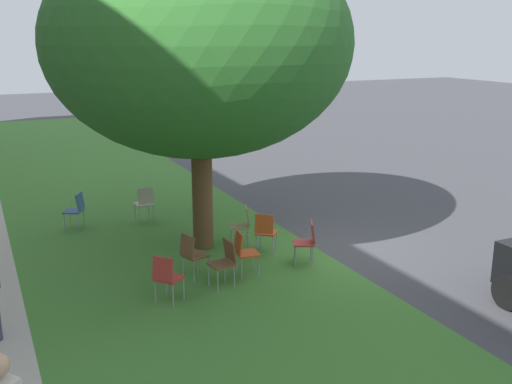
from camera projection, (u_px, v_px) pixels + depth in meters
The scene contains 12 objects.
ground at pixel (331, 251), 12.82m from camera, with size 80.00×80.00×0.00m, color #424247.
grass_verge at pixel (190, 276), 11.49m from camera, with size 48.00×6.00×0.01m, color #3D752D.
street_tree at pixel (199, 44), 11.98m from camera, with size 6.20×6.20×6.62m.
chair_0 at pixel (266, 230), 12.57m from camera, with size 0.59×0.59×0.88m.
chair_1 at pixel (243, 223), 13.05m from camera, with size 0.53×0.54×0.88m.
chair_2 at pixel (145, 201), 14.71m from camera, with size 0.45×0.44×0.88m.
chair_3 at pixel (244, 250), 11.41m from camera, with size 0.47×0.48×0.88m.
chair_4 at pixel (225, 260), 10.92m from camera, with size 0.46×0.46×0.88m.
chair_5 at pixel (167, 275), 10.20m from camera, with size 0.58×0.59×0.88m.
chair_6 at pixel (307, 239), 12.00m from camera, with size 0.55×0.56×0.88m.
chair_7 at pixel (76, 208), 14.16m from camera, with size 0.56×0.57×0.88m.
chair_8 at pixel (192, 252), 11.28m from camera, with size 0.51×0.52×0.88m.
Camera 1 is at (-10.19, 6.65, 4.51)m, focal length 41.92 mm.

